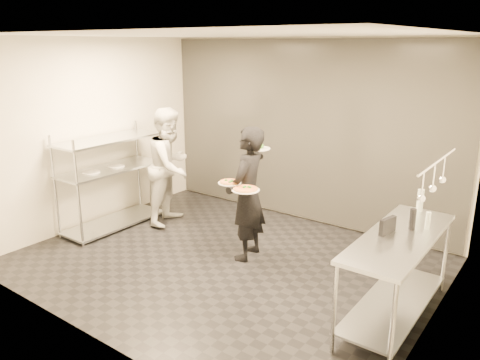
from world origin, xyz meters
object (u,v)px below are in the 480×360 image
Objects in this scene: pizza_plate_far at (246,189)px; pass_rack at (111,177)px; prep_counter at (397,263)px; pizza_plate_near at (230,182)px; salad_plate at (258,147)px; waiter at (248,194)px; pos_monitor at (388,226)px; bottle_dark at (413,219)px; bottle_green at (420,200)px; chef at (170,166)px; bottle_clear at (428,220)px.

pass_rack is at bearing -178.40° from pizza_plate_far.
prep_counter is 6.29× the size of pizza_plate_near.
salad_plate is (0.05, 0.55, 0.35)m from pizza_plate_near.
pos_monitor is at bearing 69.44° from waiter.
bottle_dark is at bearing 77.10° from waiter.
pizza_plate_near is at bearing -94.97° from salad_plate.
waiter is 6.87× the size of bottle_green.
pass_rack reaches higher than prep_counter.
pass_rack is 2.41m from salad_plate.
bottle_dark is (2.19, 0.13, -0.03)m from pizza_plate_near.
chef is 3.90m from bottle_clear.
prep_counter is 1.04× the size of waiter.
waiter is at bearing -78.32° from salad_plate.
pizza_plate_far is (-1.89, 0.07, 0.40)m from prep_counter.
prep_counter is 3.80m from chef.
bottle_green is at bearing 4.33° from salad_plate.
salad_plate is (-2.10, 0.65, 0.78)m from prep_counter.
prep_counter is 0.53m from bottle_clear.
pass_rack reaches higher than pos_monitor.
pass_rack is at bearing -179.97° from prep_counter.
prep_counter is 0.91m from bottle_green.
waiter is (-2.03, 0.31, 0.24)m from prep_counter.
chef is 1.71m from salad_plate.
waiter reaches higher than bottle_clear.
salad_plate reaches higher than bottle_dark.
pizza_plate_near is at bearing -173.76° from bottle_clear.
pass_rack is 5.15× the size of salad_plate.
salad_plate is at bearing 174.28° from pos_monitor.
pizza_plate_far is at bearing 1.60° from pass_rack.
salad_plate is 2.31m from bottle_clear.
pass_rack reaches higher than bottle_dark.
pizza_plate_near is at bearing 177.60° from prep_counter.
waiter is 6.04× the size of pizza_plate_near.
pass_rack is at bearing -92.47° from waiter.
bottle_clear is at bearing -109.59° from chef.
bottle_dark is (0.10, -0.58, -0.02)m from bottle_green.
pos_monitor is (1.98, -0.68, -0.40)m from salad_plate.
waiter is 2.08m from bottle_dark.
bottle_clear is (4.49, 0.34, 0.24)m from pass_rack.
chef reaches higher than bottle_clear.
pizza_plate_far is 1.98× the size of bottle_clear.
waiter is 2.05m from bottle_green.
prep_counter is 2.33m from salad_plate.
salad_plate is 1.43× the size of bottle_dark.
bottle_dark is (-0.12, -0.12, 0.02)m from bottle_clear.
pass_rack is 9.33× the size of bottle_clear.
pizza_plate_near is (-2.15, 0.09, 0.43)m from prep_counter.
waiter is 1.95m from pos_monitor.
pizza_plate_near is at bearing 174.62° from pizza_plate_far.
pizza_plate_far is at bearing -122.77° from chef.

